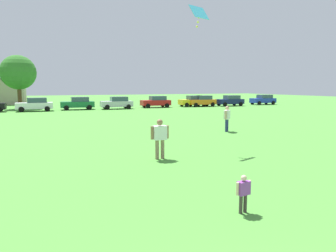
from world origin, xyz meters
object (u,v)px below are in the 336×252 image
(parked_car_blue_8, at_px, (263,100))
(tree_far_right, at_px, (18,73))
(bystander_near_trees, at_px, (227,117))
(parked_car_red_4, at_px, (156,102))
(parked_car_orange_6, at_px, (202,101))
(child_kite_flyer, at_px, (243,191))
(kite, at_px, (199,14))
(parked_car_white_1, at_px, (35,104))
(adult_bystander, at_px, (160,135))
(parked_car_silver_3, at_px, (117,103))
(parked_car_navy_7, at_px, (230,101))
(parked_car_yellow_5, at_px, (193,101))
(parked_car_green_2, at_px, (78,103))

(parked_car_blue_8, height_order, tree_far_right, tree_far_right)
(bystander_near_trees, height_order, parked_car_blue_8, bystander_near_trees)
(parked_car_red_4, xyz_separation_m, parked_car_orange_6, (7.39, -0.53, 0.00))
(child_kite_flyer, height_order, kite, kite)
(child_kite_flyer, bearing_deg, parked_car_white_1, 92.25)
(adult_bystander, distance_m, bystander_near_trees, 9.08)
(bystander_near_trees, xyz_separation_m, parked_car_orange_6, (10.99, 23.93, -0.19))
(adult_bystander, height_order, parked_car_red_4, adult_bystander)
(adult_bystander, bearing_deg, parked_car_white_1, 100.36)
(bystander_near_trees, bearing_deg, adult_bystander, 176.24)
(kite, bearing_deg, parked_car_silver_3, 85.94)
(parked_car_navy_7, bearing_deg, adult_bystander, 51.87)
(parked_car_red_4, height_order, parked_car_orange_6, same)
(adult_bystander, bearing_deg, parked_car_yellow_5, 60.29)
(bystander_near_trees, relative_size, parked_car_yellow_5, 0.41)
(parked_car_silver_3, relative_size, parked_car_blue_8, 1.00)
(child_kite_flyer, relative_size, parked_car_orange_6, 0.22)
(adult_bystander, height_order, kite, kite)
(parked_car_orange_6, bearing_deg, kite, 61.19)
(tree_far_right, bearing_deg, parked_car_yellow_5, -11.54)
(adult_bystander, xyz_separation_m, kite, (2.73, 1.79, 5.62))
(child_kite_flyer, relative_size, kite, 0.85)
(bystander_near_trees, height_order, tree_far_right, tree_far_right)
(adult_bystander, relative_size, tree_far_right, 0.23)
(child_kite_flyer, relative_size, parked_car_yellow_5, 0.22)
(parked_car_white_1, distance_m, parked_car_yellow_5, 22.48)
(tree_far_right, bearing_deg, parked_car_blue_8, -7.59)
(adult_bystander, xyz_separation_m, parked_car_silver_3, (4.69, 29.46, -0.16))
(kite, xyz_separation_m, parked_car_silver_3, (1.96, 27.67, -5.78))
(adult_bystander, relative_size, parked_car_green_2, 0.40)
(parked_car_green_2, bearing_deg, parked_car_blue_8, 179.80)
(parked_car_green_2, xyz_separation_m, parked_car_yellow_5, (17.23, -0.07, 0.00))
(parked_car_silver_3, relative_size, tree_far_right, 0.58)
(bystander_near_trees, bearing_deg, parked_car_white_1, 75.49)
(parked_car_white_1, bearing_deg, adult_bystander, 100.95)
(adult_bystander, distance_m, parked_car_navy_7, 36.96)
(child_kite_flyer, xyz_separation_m, parked_car_navy_7, (22.88, 35.10, 0.29))
(bystander_near_trees, distance_m, parked_car_blue_8, 33.54)
(parked_car_green_2, relative_size, parked_car_yellow_5, 1.00)
(child_kite_flyer, relative_size, bystander_near_trees, 0.55)
(child_kite_flyer, bearing_deg, parked_car_blue_8, 43.32)
(kite, xyz_separation_m, parked_car_orange_6, (15.32, 27.86, -5.78))
(bystander_near_trees, distance_m, parked_car_yellow_5, 26.25)
(parked_car_silver_3, bearing_deg, parked_car_navy_7, 178.75)
(parked_car_blue_8, bearing_deg, parked_car_red_4, -0.32)
(parked_car_white_1, relative_size, parked_car_green_2, 1.00)
(child_kite_flyer, distance_m, kite, 10.28)
(parked_car_red_4, bearing_deg, kite, 74.40)
(parked_car_green_2, height_order, parked_car_orange_6, same)
(parked_car_silver_3, relative_size, parked_car_yellow_5, 1.00)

